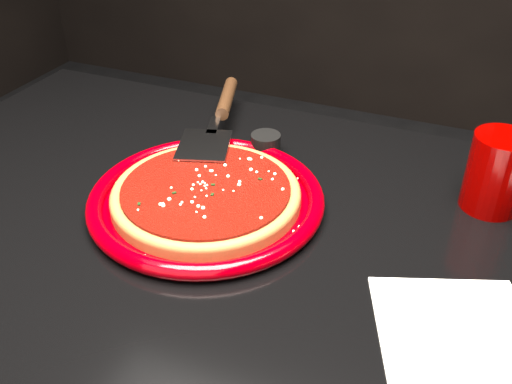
{
  "coord_description": "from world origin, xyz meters",
  "views": [
    {
      "loc": [
        0.21,
        -0.49,
        1.2
      ],
      "look_at": [
        -0.04,
        0.1,
        0.77
      ],
      "focal_mm": 40.0,
      "sensor_mm": 36.0,
      "label": 1
    }
  ],
  "objects_px": {
    "cup": "(496,173)",
    "ramekin": "(266,145)",
    "pizza_server": "(218,117)",
    "plate": "(206,199)"
  },
  "relations": [
    {
      "from": "pizza_server",
      "to": "cup",
      "type": "distance_m",
      "value": 0.42
    },
    {
      "from": "plate",
      "to": "ramekin",
      "type": "bearing_deg",
      "value": 82.2
    },
    {
      "from": "ramekin",
      "to": "pizza_server",
      "type": "bearing_deg",
      "value": 169.54
    },
    {
      "from": "cup",
      "to": "ramekin",
      "type": "height_order",
      "value": "cup"
    },
    {
      "from": "cup",
      "to": "pizza_server",
      "type": "bearing_deg",
      "value": 176.11
    },
    {
      "from": "cup",
      "to": "ramekin",
      "type": "distance_m",
      "value": 0.33
    },
    {
      "from": "plate",
      "to": "ramekin",
      "type": "relative_size",
      "value": 6.93
    },
    {
      "from": "pizza_server",
      "to": "cup",
      "type": "bearing_deg",
      "value": -21.78
    },
    {
      "from": "pizza_server",
      "to": "ramekin",
      "type": "xyz_separation_m",
      "value": [
        0.09,
        -0.02,
        -0.02
      ]
    },
    {
      "from": "plate",
      "to": "pizza_server",
      "type": "bearing_deg",
      "value": 110.91
    }
  ]
}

